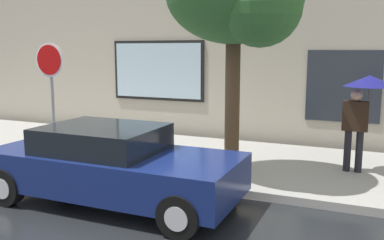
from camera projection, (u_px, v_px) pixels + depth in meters
ground_plane at (121, 202)px, 7.29m from camera, size 60.00×60.00×0.00m
sidewalk at (190, 158)px, 10.00m from camera, size 20.00×4.00×0.15m
building_facade at (226, 18)px, 11.70m from camera, size 20.00×0.67×7.00m
parked_car at (112, 165)px, 7.16m from camera, size 4.32×1.89×1.32m
fire_hydrant at (152, 148)px, 9.01m from camera, size 0.30×0.44×0.77m
pedestrian_with_umbrella at (365, 96)px, 8.28m from camera, size 0.99×0.99×1.96m
stop_sign at (51, 77)px, 9.39m from camera, size 0.76×0.10×2.61m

